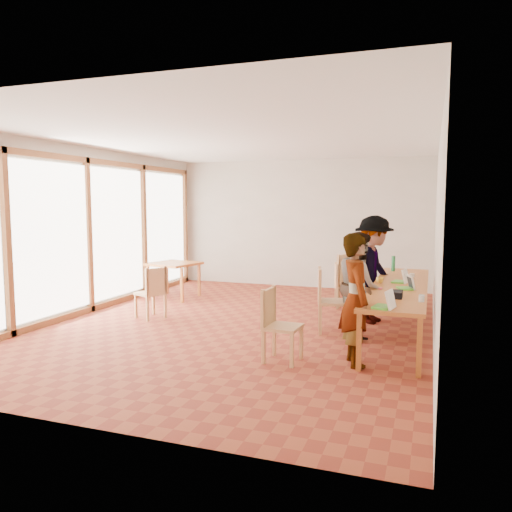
# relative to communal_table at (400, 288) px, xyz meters

# --- Properties ---
(ground) EXTENTS (8.00, 8.00, 0.00)m
(ground) POSITION_rel_communal_table_xyz_m (-2.50, -0.27, -0.70)
(ground) COLOR brown
(ground) RESTS_ON ground
(wall_back) EXTENTS (6.00, 0.10, 3.00)m
(wall_back) POSITION_rel_communal_table_xyz_m (-2.50, 3.73, 0.80)
(wall_back) COLOR beige
(wall_back) RESTS_ON ground
(wall_front) EXTENTS (6.00, 0.10, 3.00)m
(wall_front) POSITION_rel_communal_table_xyz_m (-2.50, -4.27, 0.80)
(wall_front) COLOR beige
(wall_front) RESTS_ON ground
(wall_right) EXTENTS (0.10, 8.00, 3.00)m
(wall_right) POSITION_rel_communal_table_xyz_m (0.50, -0.27, 0.80)
(wall_right) COLOR beige
(wall_right) RESTS_ON ground
(window_wall) EXTENTS (0.10, 8.00, 3.00)m
(window_wall) POSITION_rel_communal_table_xyz_m (-5.46, -0.27, 0.80)
(window_wall) COLOR white
(window_wall) RESTS_ON ground
(ceiling) EXTENTS (6.00, 8.00, 0.04)m
(ceiling) POSITION_rel_communal_table_xyz_m (-2.50, -0.27, 2.32)
(ceiling) COLOR white
(ceiling) RESTS_ON wall_back
(communal_table) EXTENTS (0.80, 4.00, 0.75)m
(communal_table) POSITION_rel_communal_table_xyz_m (0.00, 0.00, 0.00)
(communal_table) COLOR #C6662C
(communal_table) RESTS_ON ground
(side_table) EXTENTS (0.90, 0.90, 0.75)m
(side_table) POSITION_rel_communal_table_xyz_m (-4.64, 1.40, -0.03)
(side_table) COLOR #C6662C
(side_table) RESTS_ON ground
(chair_near) EXTENTS (0.46, 0.46, 0.49)m
(chair_near) POSITION_rel_communal_table_xyz_m (-1.39, -1.90, -0.13)
(chair_near) COLOR tan
(chair_near) RESTS_ON ground
(chair_mid) EXTENTS (0.56, 0.56, 0.53)m
(chair_mid) POSITION_rel_communal_table_xyz_m (-1.07, -0.29, -0.09)
(chair_mid) COLOR tan
(chair_mid) RESTS_ON ground
(chair_far) EXTENTS (0.48, 0.48, 0.45)m
(chair_far) POSITION_rel_communal_table_xyz_m (-1.17, 1.62, -0.19)
(chair_far) COLOR tan
(chair_far) RESTS_ON ground
(chair_empty) EXTENTS (0.57, 0.57, 0.54)m
(chair_empty) POSITION_rel_communal_table_xyz_m (-1.05, 1.66, -0.08)
(chair_empty) COLOR tan
(chair_empty) RESTS_ON ground
(chair_spare) EXTENTS (0.56, 0.56, 0.48)m
(chair_spare) POSITION_rel_communal_table_xyz_m (-4.05, -0.39, -0.15)
(chair_spare) COLOR tan
(chair_spare) RESTS_ON ground
(person_near) EXTENTS (0.58, 0.70, 1.63)m
(person_near) POSITION_rel_communal_table_xyz_m (-0.42, -1.70, 0.11)
(person_near) COLOR gray
(person_near) RESTS_ON ground
(person_mid) EXTENTS (0.80, 0.91, 1.57)m
(person_mid) POSITION_rel_communal_table_xyz_m (-0.56, -0.37, 0.08)
(person_mid) COLOR gray
(person_mid) RESTS_ON ground
(person_far) EXTENTS (0.95, 1.29, 1.78)m
(person_far) POSITION_rel_communal_table_xyz_m (-0.46, 0.60, 0.19)
(person_far) COLOR gray
(person_far) RESTS_ON ground
(laptop_near) EXTENTS (0.28, 0.30, 0.22)m
(laptop_near) POSITION_rel_communal_table_xyz_m (-0.05, -1.81, 0.11)
(laptop_near) COLOR #57C83A
(laptop_near) RESTS_ON communal_table
(laptop_mid) EXTENTS (0.29, 0.30, 0.21)m
(laptop_mid) POSITION_rel_communal_table_xyz_m (0.13, -0.35, 0.10)
(laptop_mid) COLOR #57C83A
(laptop_mid) RESTS_ON communal_table
(laptop_far) EXTENTS (0.27, 0.30, 0.22)m
(laptop_far) POSITION_rel_communal_table_xyz_m (0.02, 0.23, 0.11)
(laptop_far) COLOR #57C83A
(laptop_far) RESTS_ON communal_table
(yellow_mug) EXTENTS (0.13, 0.13, 0.09)m
(yellow_mug) POSITION_rel_communal_table_xyz_m (-0.31, 0.10, 0.09)
(yellow_mug) COLOR yellow
(yellow_mug) RESTS_ON communal_table
(green_bottle) EXTENTS (0.07, 0.07, 0.28)m
(green_bottle) POSITION_rel_communal_table_xyz_m (-0.21, 1.57, 0.19)
(green_bottle) COLOR #1E6E37
(green_bottle) RESTS_ON communal_table
(clear_glass) EXTENTS (0.07, 0.07, 0.09)m
(clear_glass) POSITION_rel_communal_table_xyz_m (0.34, -1.26, 0.09)
(clear_glass) COLOR silver
(clear_glass) RESTS_ON communal_table
(condiment_cup) EXTENTS (0.08, 0.08, 0.06)m
(condiment_cup) POSITION_rel_communal_table_xyz_m (0.14, 0.93, 0.08)
(condiment_cup) COLOR white
(condiment_cup) RESTS_ON communal_table
(pink_phone) EXTENTS (0.05, 0.10, 0.01)m
(pink_phone) POSITION_rel_communal_table_xyz_m (-0.25, -0.45, 0.05)
(pink_phone) COLOR #C73250
(pink_phone) RESTS_ON communal_table
(black_pouch) EXTENTS (0.16, 0.26, 0.09)m
(black_pouch) POSITION_rel_communal_table_xyz_m (0.02, -1.07, 0.09)
(black_pouch) COLOR black
(black_pouch) RESTS_ON communal_table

